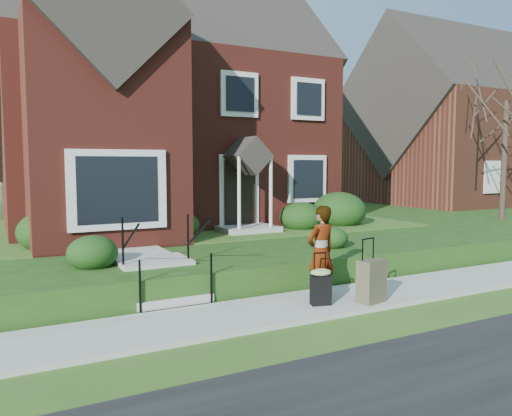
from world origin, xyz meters
TOP-DOWN VIEW (x-y plane):
  - ground at (0.00, 0.00)m, footprint 120.00×120.00m
  - sidewalk at (0.00, 0.00)m, footprint 60.00×1.60m
  - terrace at (4.00, 10.90)m, footprint 44.00×20.00m
  - walkway at (-2.50, 5.00)m, footprint 1.20×6.00m
  - main_house at (-0.21, 9.61)m, footprint 10.40×10.20m
  - neighbour_house at (16.00, 11.00)m, footprint 9.40×8.00m
  - front_steps at (-2.50, 1.84)m, footprint 1.40×2.02m
  - foundation_shrubs at (1.08, 5.07)m, footprint 10.28×4.56m
  - woman at (0.10, 0.21)m, footprint 0.69×0.51m
  - suitcase_black at (-0.19, -0.21)m, footprint 0.45×0.40m
  - suitcase_olive at (0.72, -0.49)m, footprint 0.60×0.42m
  - tree_gap at (10.76, 4.20)m, footprint 4.57×4.57m

SIDE VIEW (x-z plane):
  - ground at x=0.00m, z-range 0.00..0.00m
  - sidewalk at x=0.00m, z-range 0.00..0.08m
  - terrace at x=4.00m, z-range 0.00..0.60m
  - suitcase_black at x=-0.19m, z-range -0.03..0.91m
  - suitcase_olive at x=0.72m, z-range -0.11..1.05m
  - front_steps at x=-2.50m, z-range -0.28..1.22m
  - walkway at x=-2.50m, z-range 0.60..0.66m
  - woman at x=0.10m, z-range 0.08..1.81m
  - foundation_shrubs at x=1.08m, z-range 0.50..1.71m
  - tree_gap at x=10.76m, z-range 1.90..8.43m
  - neighbour_house at x=16.00m, z-range 0.65..9.85m
  - main_house at x=-0.21m, z-range 0.56..9.96m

